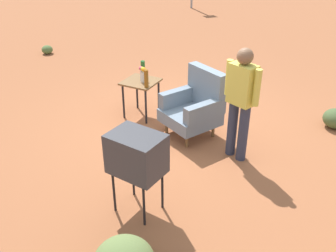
{
  "coord_description": "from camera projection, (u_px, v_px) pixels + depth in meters",
  "views": [
    {
      "loc": [
        2.38,
        -5.0,
        3.09
      ],
      "look_at": [
        0.35,
        -1.07,
        0.65
      ],
      "focal_mm": 40.4,
      "sensor_mm": 36.0,
      "label": 1
    }
  ],
  "objects": [
    {
      "name": "bottle_wine_green",
      "position": [
        143.0,
        70.0,
        6.43
      ],
      "size": [
        0.07,
        0.07,
        0.32
      ],
      "primitive_type": "cylinder",
      "color": "#1E5623",
      "rests_on": "side_table"
    },
    {
      "name": "side_table",
      "position": [
        141.0,
        86.0,
        6.47
      ],
      "size": [
        0.56,
        0.56,
        0.66
      ],
      "color": "black",
      "rests_on": "ground"
    },
    {
      "name": "flower_vase",
      "position": [
        143.0,
        74.0,
        6.32
      ],
      "size": [
        0.15,
        0.1,
        0.27
      ],
      "color": "silver",
      "rests_on": "side_table"
    },
    {
      "name": "bottle_tall_amber",
      "position": [
        146.0,
        79.0,
        6.11
      ],
      "size": [
        0.07,
        0.07,
        0.3
      ],
      "primitive_type": "cylinder",
      "color": "brown",
      "rests_on": "side_table"
    },
    {
      "name": "shrub_mid",
      "position": [
        336.0,
        118.0,
        6.28
      ],
      "size": [
        0.42,
        0.42,
        0.32
      ],
      "primitive_type": "ellipsoid",
      "color": "#475B33",
      "rests_on": "ground"
    },
    {
      "name": "armchair",
      "position": [
        195.0,
        105.0,
        5.96
      ],
      "size": [
        1.03,
        1.04,
        1.06
      ],
      "color": "brown",
      "rests_on": "ground"
    },
    {
      "name": "person_standing",
      "position": [
        241.0,
        98.0,
        5.14
      ],
      "size": [
        0.54,
        0.34,
        1.64
      ],
      "color": "#2D3347",
      "rests_on": "ground"
    },
    {
      "name": "shrub_far",
      "position": [
        47.0,
        50.0,
        9.73
      ],
      "size": [
        0.28,
        0.28,
        0.22
      ],
      "primitive_type": "ellipsoid",
      "color": "#516B38",
      "rests_on": "ground"
    },
    {
      "name": "ground_plane",
      "position": [
        179.0,
        128.0,
        6.34
      ],
      "size": [
        60.0,
        60.0,
        0.0
      ],
      "primitive_type": "plane",
      "color": "#A05B38"
    },
    {
      "name": "tv_on_stand",
      "position": [
        137.0,
        154.0,
        4.2
      ],
      "size": [
        0.65,
        0.51,
        1.03
      ],
      "color": "black",
      "rests_on": "ground"
    }
  ]
}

